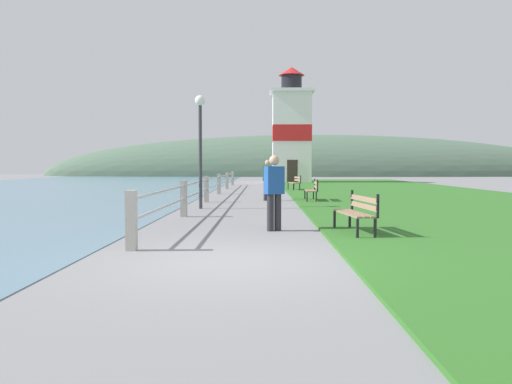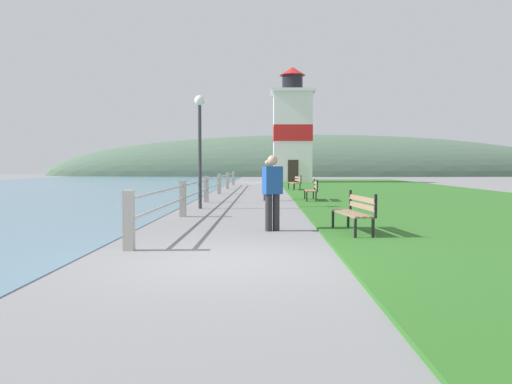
{
  "view_description": "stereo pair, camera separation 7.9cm",
  "coord_description": "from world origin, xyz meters",
  "px_view_note": "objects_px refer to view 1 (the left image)",
  "views": [
    {
      "loc": [
        0.57,
        -7.81,
        1.52
      ],
      "look_at": [
        0.24,
        15.04,
        0.3
      ],
      "focal_mm": 35.0,
      "sensor_mm": 36.0,
      "label": 1
    },
    {
      "loc": [
        0.65,
        -7.81,
        1.52
      ],
      "look_at": [
        0.24,
        15.04,
        0.3
      ],
      "focal_mm": 35.0,
      "sensor_mm": 36.0,
      "label": 2
    }
  ],
  "objects_px": {
    "lamp_post": "(200,131)",
    "park_bench_midway": "(313,189)",
    "lighthouse": "(291,132)",
    "person_by_railing": "(268,179)",
    "park_bench_far": "(295,182)",
    "person_strolling": "(274,190)",
    "park_bench_near": "(357,210)"
  },
  "relations": [
    {
      "from": "lamp_post",
      "to": "park_bench_midway",
      "type": "bearing_deg",
      "value": 38.73
    },
    {
      "from": "park_bench_midway",
      "to": "lighthouse",
      "type": "distance_m",
      "value": 23.85
    },
    {
      "from": "person_by_railing",
      "to": "lamp_post",
      "type": "height_order",
      "value": "lamp_post"
    },
    {
      "from": "park_bench_far",
      "to": "person_strolling",
      "type": "xyz_separation_m",
      "value": [
        -1.68,
        -18.6,
        0.41
      ]
    },
    {
      "from": "park_bench_near",
      "to": "person_by_railing",
      "type": "relative_size",
      "value": 1.02
    },
    {
      "from": "lighthouse",
      "to": "person_by_railing",
      "type": "bearing_deg",
      "value": -95.74
    },
    {
      "from": "park_bench_midway",
      "to": "person_by_railing",
      "type": "relative_size",
      "value": 0.97
    },
    {
      "from": "park_bench_midway",
      "to": "person_by_railing",
      "type": "bearing_deg",
      "value": -17.49
    },
    {
      "from": "park_bench_midway",
      "to": "lamp_post",
      "type": "height_order",
      "value": "lamp_post"
    },
    {
      "from": "park_bench_near",
      "to": "park_bench_far",
      "type": "relative_size",
      "value": 0.99
    },
    {
      "from": "park_bench_midway",
      "to": "park_bench_far",
      "type": "xyz_separation_m",
      "value": [
        -0.14,
        9.26,
        0.0
      ]
    },
    {
      "from": "park_bench_midway",
      "to": "park_bench_near",
      "type": "bearing_deg",
      "value": 91.77
    },
    {
      "from": "park_bench_midway",
      "to": "lamp_post",
      "type": "bearing_deg",
      "value": 40.51
    },
    {
      "from": "park_bench_near",
      "to": "person_by_railing",
      "type": "xyz_separation_m",
      "value": [
        -1.88,
        10.62,
        0.41
      ]
    },
    {
      "from": "park_bench_far",
      "to": "lamp_post",
      "type": "height_order",
      "value": "lamp_post"
    },
    {
      "from": "park_bench_midway",
      "to": "lighthouse",
      "type": "bearing_deg",
      "value": -89.25
    },
    {
      "from": "park_bench_far",
      "to": "person_strolling",
      "type": "height_order",
      "value": "person_strolling"
    },
    {
      "from": "person_strolling",
      "to": "park_bench_far",
      "type": "bearing_deg",
      "value": -30.87
    },
    {
      "from": "person_by_railing",
      "to": "park_bench_midway",
      "type": "bearing_deg",
      "value": -110.62
    },
    {
      "from": "person_strolling",
      "to": "lamp_post",
      "type": "distance_m",
      "value": 6.65
    },
    {
      "from": "park_bench_midway",
      "to": "person_strolling",
      "type": "bearing_deg",
      "value": 80.79
    },
    {
      "from": "park_bench_far",
      "to": "park_bench_near",
      "type": "bearing_deg",
      "value": 82.56
    },
    {
      "from": "park_bench_far",
      "to": "person_strolling",
      "type": "distance_m",
      "value": 18.68
    },
    {
      "from": "person_by_railing",
      "to": "lamp_post",
      "type": "distance_m",
      "value": 5.06
    },
    {
      "from": "park_bench_midway",
      "to": "lamp_post",
      "type": "relative_size",
      "value": 0.43
    },
    {
      "from": "park_bench_far",
      "to": "lighthouse",
      "type": "height_order",
      "value": "lighthouse"
    },
    {
      "from": "park_bench_near",
      "to": "park_bench_far",
      "type": "xyz_separation_m",
      "value": [
        -0.14,
        19.22,
        0.0
      ]
    },
    {
      "from": "park_bench_midway",
      "to": "lighthouse",
      "type": "xyz_separation_m",
      "value": [
        0.42,
        23.52,
        3.95
      ]
    },
    {
      "from": "park_bench_midway",
      "to": "park_bench_far",
      "type": "relative_size",
      "value": 0.95
    },
    {
      "from": "person_strolling",
      "to": "person_by_railing",
      "type": "height_order",
      "value": "person_by_railing"
    },
    {
      "from": "lighthouse",
      "to": "person_by_railing",
      "type": "xyz_separation_m",
      "value": [
        -2.3,
        -22.86,
        -3.54
      ]
    },
    {
      "from": "park_bench_far",
      "to": "lighthouse",
      "type": "xyz_separation_m",
      "value": [
        0.56,
        14.26,
        3.95
      ]
    }
  ]
}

